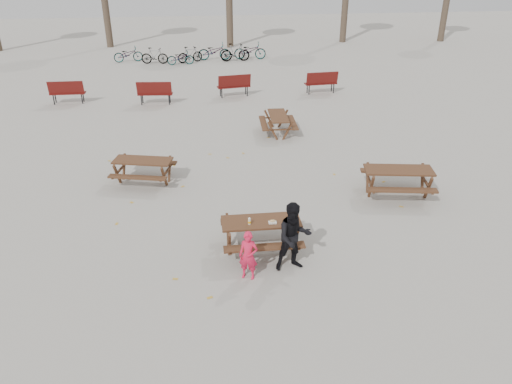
{
  "coord_description": "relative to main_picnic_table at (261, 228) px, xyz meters",
  "views": [
    {
      "loc": [
        -1.25,
        -9.71,
        6.49
      ],
      "look_at": [
        0.0,
        1.0,
        1.0
      ],
      "focal_mm": 35.0,
      "sensor_mm": 36.0,
      "label": 1
    }
  ],
  "objects": [
    {
      "name": "food_tray",
      "position": [
        0.24,
        -0.14,
        0.21
      ],
      "size": [
        0.18,
        0.11,
        0.03
      ],
      "primitive_type": "cube",
      "color": "white",
      "rests_on": "main_picnic_table"
    },
    {
      "name": "child",
      "position": [
        -0.4,
        -1.04,
        -0.03
      ],
      "size": [
        0.47,
        0.39,
        1.11
      ],
      "primitive_type": "imported",
      "rotation": [
        0.0,
        0.0,
        -0.34
      ],
      "color": "#E41C43",
      "rests_on": "ground"
    },
    {
      "name": "fallen_leaves",
      "position": [
        0.5,
        2.5,
        -0.58
      ],
      "size": [
        11.0,
        11.0,
        0.01
      ],
      "primitive_type": null,
      "color": "gold",
      "rests_on": "ground"
    },
    {
      "name": "picnic_table_far",
      "position": [
        1.61,
        7.69,
        -0.24
      ],
      "size": [
        1.37,
        1.68,
        0.7
      ],
      "primitive_type": null,
      "rotation": [
        0.0,
        0.0,
        1.53
      ],
      "color": "#3A2515",
      "rests_on": "ground"
    },
    {
      "name": "park_bench_row",
      "position": [
        -1.33,
        12.54,
        -0.07
      ],
      "size": [
        12.98,
        1.49,
        1.03
      ],
      "color": "maroon",
      "rests_on": "ground"
    },
    {
      "name": "picnic_table_east",
      "position": [
        4.14,
        2.31,
        -0.19
      ],
      "size": [
        2.08,
        1.78,
        0.8
      ],
      "primitive_type": null,
      "rotation": [
        0.0,
        0.0,
        -0.16
      ],
      "color": "#3A2515",
      "rests_on": "ground"
    },
    {
      "name": "main_picnic_table",
      "position": [
        0.0,
        0.0,
        0.0
      ],
      "size": [
        1.8,
        1.45,
        0.78
      ],
      "color": "#3A2515",
      "rests_on": "ground"
    },
    {
      "name": "ground",
      "position": [
        0.0,
        0.0,
        -0.59
      ],
      "size": [
        80.0,
        80.0,
        0.0
      ],
      "primitive_type": "plane",
      "color": "gray",
      "rests_on": "ground"
    },
    {
      "name": "picnic_table_north",
      "position": [
        -2.99,
        3.98,
        -0.22
      ],
      "size": [
        1.96,
        1.72,
        0.73
      ],
      "primitive_type": null,
      "rotation": [
        0.0,
        0.0,
        -0.23
      ],
      "color": "#3A2515",
      "rests_on": "ground"
    },
    {
      "name": "bicycle_row",
      "position": [
        -1.01,
        20.34,
        -0.11
      ],
      "size": [
        9.04,
        1.9,
        1.03
      ],
      "color": "black",
      "rests_on": "ground"
    },
    {
      "name": "adult",
      "position": [
        0.61,
        -0.81,
        0.21
      ],
      "size": [
        0.85,
        0.7,
        1.6
      ],
      "primitive_type": "imported",
      "rotation": [
        0.0,
        0.0,
        0.13
      ],
      "color": "black",
      "rests_on": "ground"
    },
    {
      "name": "soda_bottle",
      "position": [
        -0.28,
        -0.13,
        0.26
      ],
      "size": [
        0.07,
        0.07,
        0.17
      ],
      "color": "silver",
      "rests_on": "main_picnic_table"
    },
    {
      "name": "bread_roll",
      "position": [
        0.24,
        -0.14,
        0.25
      ],
      "size": [
        0.14,
        0.06,
        0.05
      ],
      "primitive_type": "ellipsoid",
      "color": "tan",
      "rests_on": "food_tray"
    }
  ]
}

